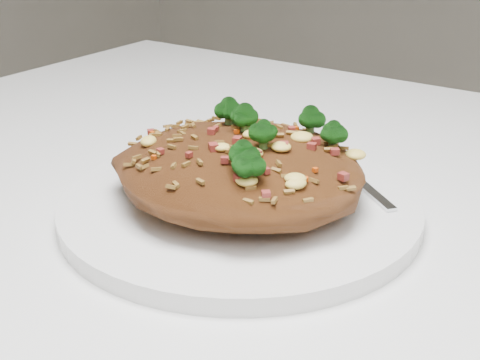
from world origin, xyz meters
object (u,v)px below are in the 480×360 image
at_px(fried_rice, 241,160).
at_px(fork, 350,173).
at_px(dining_table, 372,319).
at_px(plate, 240,205).

distance_m(fried_rice, fork, 0.11).
xyz_separation_m(fried_rice, fork, (0.05, 0.09, -0.03)).
distance_m(dining_table, fork, 0.12).
relative_size(plate, fork, 2.07).
height_order(plate, fork, fork).
xyz_separation_m(dining_table, fork, (-0.05, 0.04, 0.11)).
relative_size(dining_table, plate, 4.25).
distance_m(dining_table, fried_rice, 0.17).
bearing_deg(fork, plate, -81.83).
relative_size(fried_rice, fork, 1.46).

